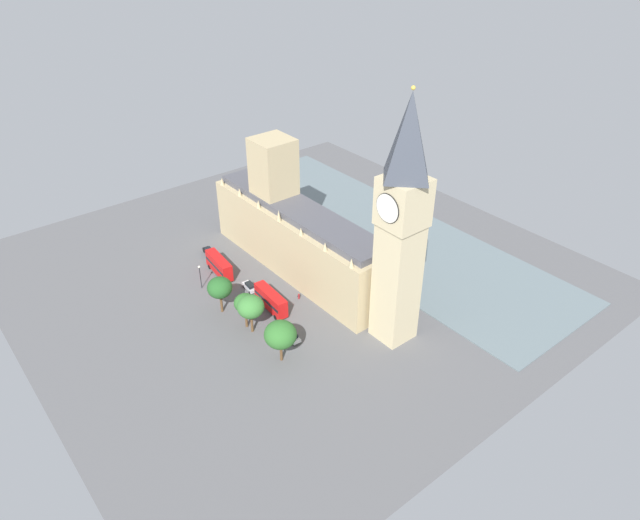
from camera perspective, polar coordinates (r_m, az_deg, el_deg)
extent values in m
plane|color=#565659|center=(145.78, -2.54, -1.10)|extent=(126.63, 126.63, 0.00)
cube|color=slate|center=(162.86, 6.10, 2.68)|extent=(35.55, 113.97, 0.25)
cube|color=tan|center=(142.64, -1.97, 1.80)|extent=(12.74, 56.27, 15.64)
cube|color=tan|center=(146.19, -4.45, 6.01)|extent=(9.06, 9.06, 31.27)
cube|color=#4C4C54|center=(138.45, -2.04, 4.87)|extent=(9.68, 54.02, 1.60)
cone|color=tan|center=(154.71, -9.56, 7.60)|extent=(1.20, 1.20, 1.98)
cone|color=tan|center=(148.01, -7.88, 6.60)|extent=(1.20, 1.20, 2.13)
cone|color=tan|center=(141.53, -6.05, 5.47)|extent=(1.20, 1.20, 2.10)
cone|color=tan|center=(135.10, -4.07, 4.36)|extent=(1.20, 1.20, 2.84)
cone|color=tan|center=(129.31, -1.88, 2.82)|extent=(1.20, 1.20, 1.87)
cone|color=tan|center=(123.55, 0.49, 1.34)|extent=(1.20, 1.20, 1.97)
cone|color=tan|center=(118.13, 3.09, -0.30)|extent=(1.20, 1.20, 2.03)
cube|color=#CCBA8E|center=(118.80, 7.51, -2.22)|extent=(7.30, 7.30, 26.84)
cube|color=#CCBA8E|center=(109.57, 8.18, 5.66)|extent=(8.03, 8.03, 9.63)
cylinder|color=silver|center=(106.84, 6.62, 5.04)|extent=(0.25, 5.55, 5.55)
torus|color=black|center=(106.84, 6.62, 5.04)|extent=(0.24, 5.79, 5.79)
cylinder|color=silver|center=(112.11, 6.65, 6.42)|extent=(5.55, 0.25, 5.55)
torus|color=black|center=(112.11, 6.65, 6.42)|extent=(5.79, 0.24, 5.79)
pyramid|color=#383D47|center=(104.52, 8.72, 11.91)|extent=(8.03, 8.03, 15.89)
sphere|color=gold|center=(101.95, 9.12, 16.30)|extent=(0.80, 0.80, 0.80)
cube|color=black|center=(154.79, -10.80, 0.79)|extent=(2.27, 4.84, 0.75)
cube|color=black|center=(154.24, -10.80, 0.97)|extent=(1.76, 2.77, 0.65)
cylinder|color=black|center=(155.96, -11.28, 0.83)|extent=(0.32, 0.70, 0.68)
cylinder|color=black|center=(156.43, -10.74, 1.00)|extent=(0.32, 0.70, 0.68)
cylinder|color=black|center=(153.55, -10.84, 0.34)|extent=(0.32, 0.70, 0.68)
cylinder|color=black|center=(154.02, -10.30, 0.51)|extent=(0.32, 0.70, 0.68)
cube|color=red|center=(145.24, -9.84, -0.49)|extent=(3.54, 10.70, 4.20)
cube|color=black|center=(145.19, -9.85, -0.46)|extent=(3.56, 10.31, 0.70)
cylinder|color=black|center=(143.89, -8.74, -1.72)|extent=(0.46, 1.13, 1.10)
cylinder|color=black|center=(143.17, -9.56, -2.00)|extent=(0.46, 1.13, 1.10)
cylinder|color=black|center=(149.61, -9.96, -0.40)|extent=(0.46, 1.13, 1.10)
cylinder|color=black|center=(148.91, -10.76, -0.66)|extent=(0.46, 1.13, 1.10)
cube|color=#B7B7BC|center=(139.73, -6.90, -2.63)|extent=(2.19, 4.84, 0.75)
cube|color=black|center=(139.16, -6.88, -2.44)|extent=(1.72, 2.75, 0.65)
cylinder|color=black|center=(140.78, -7.47, -2.56)|extent=(0.31, 0.70, 0.68)
cylinder|color=black|center=(141.35, -6.89, -2.36)|extent=(0.31, 0.70, 0.68)
cylinder|color=black|center=(138.54, -6.89, -3.16)|extent=(0.31, 0.70, 0.68)
cylinder|color=black|center=(139.12, -6.31, -2.95)|extent=(0.31, 0.70, 0.68)
cube|color=red|center=(131.71, -4.83, -3.90)|extent=(3.14, 10.63, 4.20)
cube|color=black|center=(131.66, -4.83, -3.87)|extent=(3.18, 10.24, 0.70)
cylinder|color=black|center=(130.89, -3.51, -5.25)|extent=(0.42, 1.12, 1.10)
cylinder|color=black|center=(129.97, -4.37, -5.61)|extent=(0.42, 1.12, 1.10)
cylinder|color=black|center=(135.99, -5.18, -3.70)|extent=(0.42, 1.12, 1.10)
cylinder|color=black|center=(135.10, -6.02, -4.03)|extent=(0.42, 1.12, 1.10)
cube|color=silver|center=(124.28, -2.81, -7.51)|extent=(2.05, 4.61, 0.75)
cube|color=black|center=(123.69, -2.76, -7.32)|extent=(1.67, 2.60, 0.65)
cylinder|color=black|center=(125.11, -3.50, -7.44)|extent=(0.28, 0.69, 0.68)
cylinder|color=black|center=(125.81, -2.85, -7.15)|extent=(0.28, 0.69, 0.68)
cylinder|color=black|center=(123.24, -2.75, -8.14)|extent=(0.28, 0.69, 0.68)
cylinder|color=black|center=(123.95, -2.10, -7.84)|extent=(0.28, 0.69, 0.68)
cylinder|color=maroon|center=(135.83, -2.08, -3.57)|extent=(0.56, 0.56, 1.28)
sphere|color=#8C6647|center=(135.39, -2.09, -3.31)|extent=(0.25, 0.25, 0.25)
cube|color=black|center=(135.74, -2.20, -3.57)|extent=(0.20, 0.31, 0.23)
cylinder|color=brown|center=(126.12, -6.68, -6.16)|extent=(0.56, 0.56, 4.44)
ellipsoid|color=#387533|center=(123.45, -6.81, -4.56)|extent=(5.79, 5.79, 4.92)
cylinder|color=brown|center=(118.69, -3.82, -8.97)|extent=(0.56, 0.56, 4.14)
ellipsoid|color=#2D6628|center=(115.75, -3.90, -7.29)|extent=(6.55, 6.55, 5.56)
cylinder|color=brown|center=(132.72, -9.62, -4.21)|extent=(0.56, 0.56, 4.46)
ellipsoid|color=#235623|center=(130.23, -9.79, -2.68)|extent=(5.57, 5.57, 4.73)
cylinder|color=brown|center=(127.54, -7.23, -5.66)|extent=(0.56, 0.56, 4.59)
ellipsoid|color=#2D6628|center=(125.08, -7.35, -4.19)|extent=(4.75, 4.75, 4.04)
cylinder|color=black|center=(140.89, -11.61, -1.73)|extent=(0.18, 0.18, 5.73)
sphere|color=#F2EAC6|center=(139.18, -11.75, -0.66)|extent=(0.56, 0.56, 0.56)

